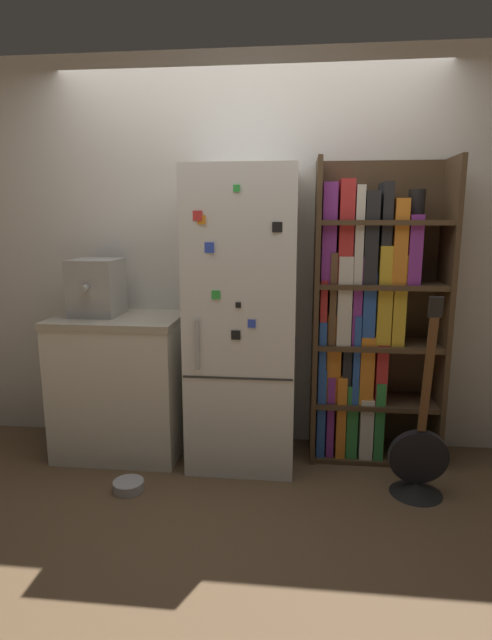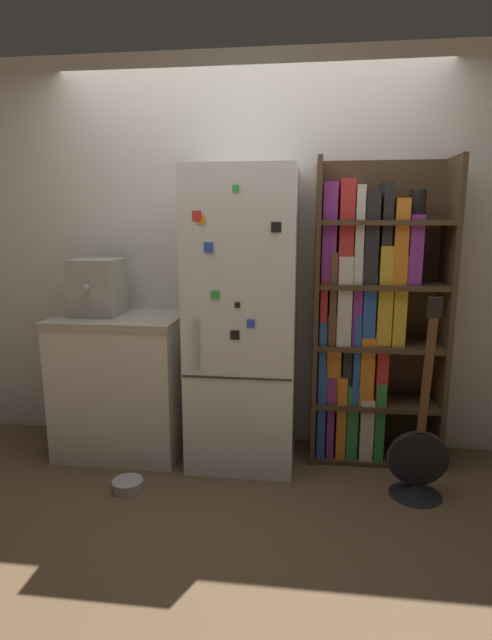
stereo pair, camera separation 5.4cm
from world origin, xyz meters
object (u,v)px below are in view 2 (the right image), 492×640
at_px(guitar, 417,468).
at_px(pet_bowl, 128,484).
at_px(refrigerator, 243,320).
at_px(bookshelf, 365,320).
at_px(espresso_machine, 98,287).

bearing_deg(guitar, pet_bowl, -175.07).
bearing_deg(guitar, refrigerator, 161.20).
bearing_deg(pet_bowl, refrigerator, 38.92).
bearing_deg(pet_bowl, guitar, 4.93).
bearing_deg(bookshelf, guitar, -60.87).
distance_m(refrigerator, pet_bowl, 1.19).
bearing_deg(pet_bowl, bookshelf, 24.62).
bearing_deg(espresso_machine, refrigerator, -2.29).
distance_m(bookshelf, pet_bowl, 1.76).
xyz_separation_m(refrigerator, bookshelf, (0.77, 0.14, -0.01)).
bearing_deg(guitar, espresso_machine, 168.91).
height_order(bookshelf, pet_bowl, bookshelf).
relative_size(refrigerator, espresso_machine, 5.05).
bearing_deg(refrigerator, guitar, -18.80).
xyz_separation_m(espresso_machine, guitar, (2.00, -0.39, -0.94)).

